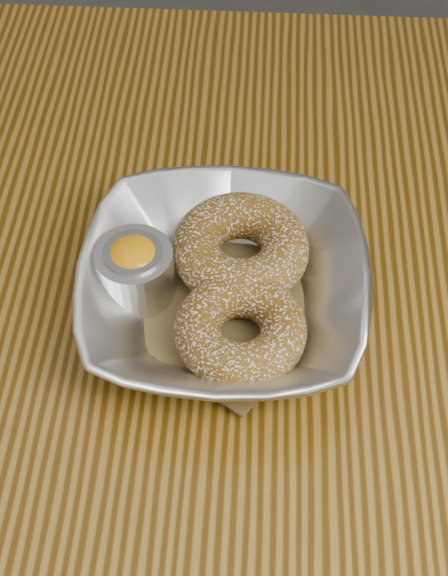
# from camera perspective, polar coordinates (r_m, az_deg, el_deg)

# --- Properties ---
(table) EXTENTS (1.20, 0.80, 0.75)m
(table) POSITION_cam_1_polar(r_m,az_deg,el_deg) (0.74, -5.04, -5.05)
(table) COLOR brown
(table) RESTS_ON ground_plane
(serving_bowl) EXTENTS (0.22, 0.22, 0.06)m
(serving_bowl) POSITION_cam_1_polar(r_m,az_deg,el_deg) (0.63, 0.00, -0.14)
(serving_bowl) COLOR silver
(serving_bowl) RESTS_ON table
(parchment) EXTENTS (0.20, 0.20, 0.00)m
(parchment) POSITION_cam_1_polar(r_m,az_deg,el_deg) (0.64, 0.00, -1.14)
(parchment) COLOR brown
(parchment) RESTS_ON table
(donut_back) EXTENTS (0.13, 0.13, 0.04)m
(donut_back) POSITION_cam_1_polar(r_m,az_deg,el_deg) (0.65, 1.19, 2.84)
(donut_back) COLOR brown
(donut_back) RESTS_ON parchment
(donut_front) EXTENTS (0.12, 0.12, 0.04)m
(donut_front) POSITION_cam_1_polar(r_m,az_deg,el_deg) (0.60, 1.18, -2.98)
(donut_front) COLOR brown
(donut_front) RESTS_ON parchment
(ramekin) EXTENTS (0.06, 0.06, 0.06)m
(ramekin) POSITION_cam_1_polar(r_m,az_deg,el_deg) (0.63, -6.33, 1.31)
(ramekin) COLOR silver
(ramekin) RESTS_ON table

